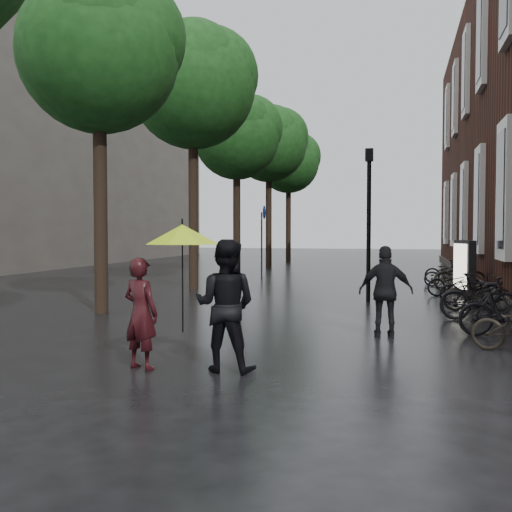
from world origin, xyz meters
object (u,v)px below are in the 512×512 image
(person_black, at_px, (225,305))
(pedestrian_walking, at_px, (386,291))
(ad_lightbox, at_px, (464,268))
(parked_bicycles, at_px, (467,286))
(person_burgundy, at_px, (141,313))
(lamp_post, at_px, (369,209))

(person_black, height_order, pedestrian_walking, person_black)
(person_black, xyz_separation_m, ad_lightbox, (4.27, 11.11, -0.08))
(person_black, xyz_separation_m, parked_bicycles, (4.15, 9.06, -0.47))
(pedestrian_walking, bearing_deg, person_burgundy, 41.16)
(person_black, relative_size, lamp_post, 0.44)
(pedestrian_walking, relative_size, ad_lightbox, 1.01)
(pedestrian_walking, relative_size, parked_bicycles, 0.12)
(person_burgundy, height_order, pedestrian_walking, pedestrian_walking)
(pedestrian_walking, xyz_separation_m, ad_lightbox, (2.15, 7.82, -0.00))
(person_burgundy, xyz_separation_m, parked_bicycles, (5.36, 9.22, -0.34))
(person_burgundy, bearing_deg, lamp_post, -88.67)
(person_black, bearing_deg, lamp_post, -98.61)
(person_burgundy, distance_m, parked_bicycles, 10.67)
(lamp_post, bearing_deg, ad_lightbox, 40.21)
(person_black, height_order, ad_lightbox, person_black)
(ad_lightbox, bearing_deg, parked_bicycles, -110.44)
(person_burgundy, bearing_deg, pedestrian_walking, -115.68)
(person_burgundy, height_order, lamp_post, lamp_post)
(person_black, xyz_separation_m, lamp_post, (1.52, 8.78, 1.64))
(person_black, relative_size, parked_bicycles, 0.13)
(person_burgundy, relative_size, parked_bicycles, 0.11)
(pedestrian_walking, bearing_deg, ad_lightbox, -110.24)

